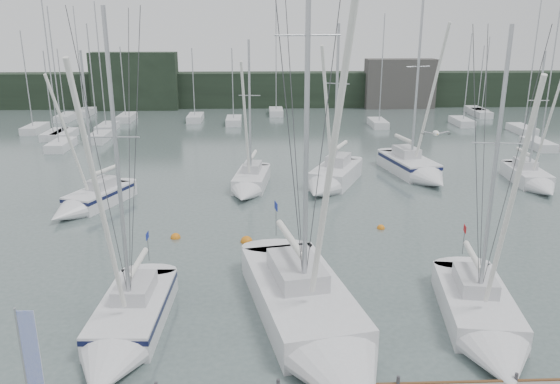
{
  "coord_description": "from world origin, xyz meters",
  "views": [
    {
      "loc": [
        -2.55,
        -19.34,
        11.92
      ],
      "look_at": [
        -1.58,
        5.0,
        4.35
      ],
      "focal_mm": 35.0,
      "sensor_mm": 36.0,
      "label": 1
    }
  ],
  "objects_px": {
    "sailboat_near_right": "(486,327)",
    "buoy_c": "(176,238)",
    "dock_banner": "(28,354)",
    "sailboat_mid_a": "(87,202)",
    "sailboat_mid_e": "(533,181)",
    "sailboat_near_left": "(123,332)",
    "sailboat_mid_b": "(249,185)",
    "buoy_a": "(247,242)",
    "sailboat_mid_c": "(330,180)",
    "sailboat_mid_d": "(417,170)",
    "sailboat_near_center": "(319,331)",
    "buoy_b": "(381,228)"
  },
  "relations": [
    {
      "from": "sailboat_near_right",
      "to": "buoy_c",
      "type": "height_order",
      "value": "sailboat_near_right"
    },
    {
      "from": "buoy_c",
      "to": "dock_banner",
      "type": "xyz_separation_m",
      "value": [
        -2.0,
        -15.4,
        2.59
      ]
    },
    {
      "from": "sailboat_mid_a",
      "to": "sailboat_mid_e",
      "type": "relative_size",
      "value": 1.03
    },
    {
      "from": "sailboat_near_left",
      "to": "sailboat_mid_b",
      "type": "distance_m",
      "value": 20.42
    },
    {
      "from": "buoy_a",
      "to": "sailboat_mid_e",
      "type": "bearing_deg",
      "value": 24.97
    },
    {
      "from": "dock_banner",
      "to": "sailboat_mid_e",
      "type": "bearing_deg",
      "value": 42.96
    },
    {
      "from": "sailboat_mid_c",
      "to": "dock_banner",
      "type": "height_order",
      "value": "sailboat_mid_c"
    },
    {
      "from": "sailboat_mid_b",
      "to": "dock_banner",
      "type": "height_order",
      "value": "sailboat_mid_b"
    },
    {
      "from": "sailboat_near_left",
      "to": "sailboat_mid_c",
      "type": "xyz_separation_m",
      "value": [
        10.63,
        20.55,
        0.11
      ]
    },
    {
      "from": "sailboat_mid_b",
      "to": "buoy_c",
      "type": "height_order",
      "value": "sailboat_mid_b"
    },
    {
      "from": "sailboat_mid_d",
      "to": "dock_banner",
      "type": "xyz_separation_m",
      "value": [
        -19.59,
        -27.59,
        1.93
      ]
    },
    {
      "from": "buoy_c",
      "to": "sailboat_mid_a",
      "type": "bearing_deg",
      "value": 141.37
    },
    {
      "from": "sailboat_near_left",
      "to": "sailboat_near_right",
      "type": "xyz_separation_m",
      "value": [
        14.13,
        -0.19,
        -0.03
      ]
    },
    {
      "from": "sailboat_near_right",
      "to": "sailboat_mid_c",
      "type": "height_order",
      "value": "sailboat_mid_c"
    },
    {
      "from": "sailboat_mid_b",
      "to": "sailboat_mid_d",
      "type": "bearing_deg",
      "value": 21.32
    },
    {
      "from": "sailboat_near_right",
      "to": "dock_banner",
      "type": "distance_m",
      "value": 16.41
    },
    {
      "from": "sailboat_near_center",
      "to": "buoy_a",
      "type": "height_order",
      "value": "sailboat_near_center"
    },
    {
      "from": "buoy_c",
      "to": "sailboat_mid_d",
      "type": "bearing_deg",
      "value": 34.72
    },
    {
      "from": "sailboat_mid_a",
      "to": "sailboat_mid_b",
      "type": "relative_size",
      "value": 0.95
    },
    {
      "from": "sailboat_near_left",
      "to": "buoy_c",
      "type": "bearing_deg",
      "value": 90.02
    },
    {
      "from": "buoy_a",
      "to": "dock_banner",
      "type": "bearing_deg",
      "value": -112.72
    },
    {
      "from": "sailboat_mid_d",
      "to": "buoy_c",
      "type": "relative_size",
      "value": 25.07
    },
    {
      "from": "sailboat_mid_b",
      "to": "buoy_b",
      "type": "bearing_deg",
      "value": -36.52
    },
    {
      "from": "sailboat_near_right",
      "to": "sailboat_mid_c",
      "type": "xyz_separation_m",
      "value": [
        -3.5,
        20.74,
        0.13
      ]
    },
    {
      "from": "sailboat_near_left",
      "to": "sailboat_near_right",
      "type": "height_order",
      "value": "sailboat_near_left"
    },
    {
      "from": "buoy_a",
      "to": "sailboat_near_center",
      "type": "bearing_deg",
      "value": -74.22
    },
    {
      "from": "sailboat_mid_b",
      "to": "sailboat_mid_a",
      "type": "bearing_deg",
      "value": -152.74
    },
    {
      "from": "sailboat_mid_a",
      "to": "buoy_b",
      "type": "bearing_deg",
      "value": 10.19
    },
    {
      "from": "sailboat_mid_c",
      "to": "sailboat_mid_d",
      "type": "height_order",
      "value": "sailboat_mid_d"
    },
    {
      "from": "sailboat_mid_b",
      "to": "dock_banner",
      "type": "xyz_separation_m",
      "value": [
        -6.12,
        -24.37,
        2.07
      ]
    },
    {
      "from": "sailboat_mid_b",
      "to": "buoy_a",
      "type": "bearing_deg",
      "value": -82.09
    },
    {
      "from": "sailboat_near_left",
      "to": "sailboat_mid_b",
      "type": "height_order",
      "value": "sailboat_near_left"
    },
    {
      "from": "sailboat_near_left",
      "to": "sailboat_near_center",
      "type": "distance_m",
      "value": 7.54
    },
    {
      "from": "sailboat_mid_e",
      "to": "sailboat_near_left",
      "type": "bearing_deg",
      "value": -138.24
    },
    {
      "from": "sailboat_mid_a",
      "to": "sailboat_mid_c",
      "type": "bearing_deg",
      "value": 37.5
    },
    {
      "from": "sailboat_mid_d",
      "to": "dock_banner",
      "type": "bearing_deg",
      "value": -136.65
    },
    {
      "from": "sailboat_mid_e",
      "to": "buoy_b",
      "type": "xyz_separation_m",
      "value": [
        -13.42,
        -8.22,
        -0.51
      ]
    },
    {
      "from": "sailboat_mid_b",
      "to": "dock_banner",
      "type": "relative_size",
      "value": 3.12
    },
    {
      "from": "sailboat_near_center",
      "to": "buoy_c",
      "type": "xyz_separation_m",
      "value": [
        -7.11,
        11.34,
        -0.63
      ]
    },
    {
      "from": "sailboat_mid_c",
      "to": "sailboat_near_left",
      "type": "bearing_deg",
      "value": -92.76
    },
    {
      "from": "sailboat_mid_a",
      "to": "dock_banner",
      "type": "bearing_deg",
      "value": -54.76
    },
    {
      "from": "buoy_b",
      "to": "buoy_a",
      "type": "bearing_deg",
      "value": -167.44
    },
    {
      "from": "buoy_c",
      "to": "dock_banner",
      "type": "relative_size",
      "value": 0.16
    },
    {
      "from": "sailboat_near_right",
      "to": "sailboat_mid_a",
      "type": "xyz_separation_m",
      "value": [
        -20.26,
        16.35,
        0.04
      ]
    },
    {
      "from": "dock_banner",
      "to": "sailboat_mid_d",
      "type": "bearing_deg",
      "value": 55.86
    },
    {
      "from": "sailboat_mid_a",
      "to": "sailboat_near_right",
      "type": "bearing_deg",
      "value": -16.09
    },
    {
      "from": "sailboat_near_left",
      "to": "dock_banner",
      "type": "relative_size",
      "value": 3.62
    },
    {
      "from": "sailboat_mid_e",
      "to": "sailboat_near_right",
      "type": "bearing_deg",
      "value": -116.35
    },
    {
      "from": "buoy_a",
      "to": "dock_banner",
      "type": "height_order",
      "value": "dock_banner"
    },
    {
      "from": "sailboat_mid_c",
      "to": "buoy_b",
      "type": "bearing_deg",
      "value": -52.16
    }
  ]
}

